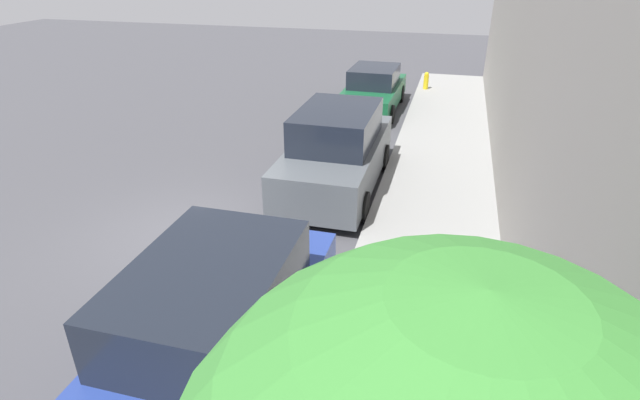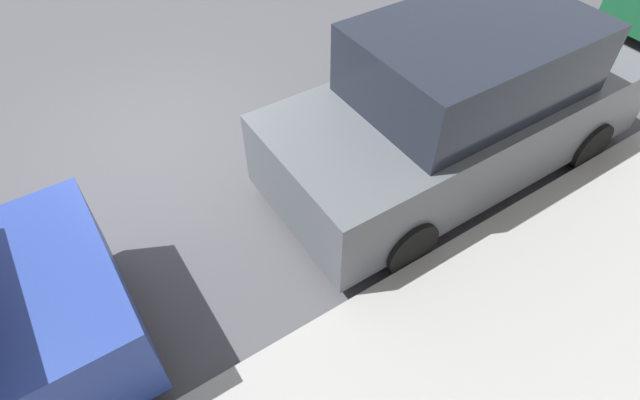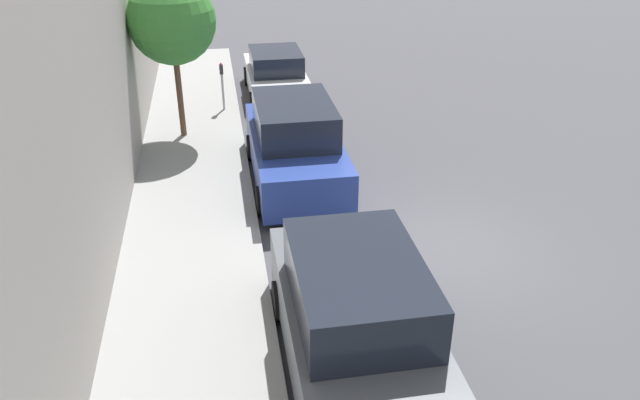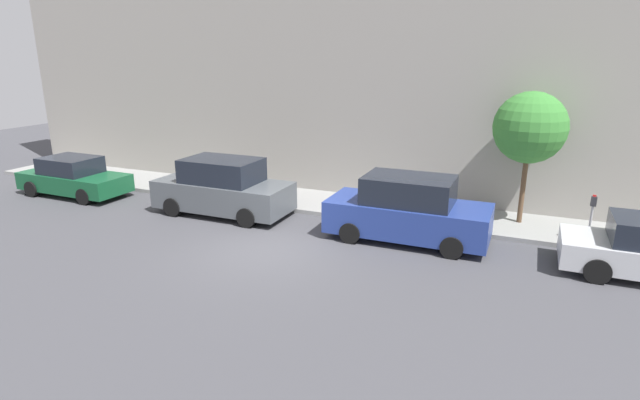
# 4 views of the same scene
# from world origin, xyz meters

# --- Properties ---
(ground_plane) EXTENTS (60.00, 60.00, 0.00)m
(ground_plane) POSITION_xyz_m (0.00, 0.00, 0.00)
(ground_plane) COLOR #424247
(sidewalk) EXTENTS (2.69, 32.00, 0.15)m
(sidewalk) POSITION_xyz_m (4.85, 0.00, 0.07)
(sidewalk) COLOR gray
(sidewalk) RESTS_ON ground_plane
(parked_suv_second) EXTENTS (2.08, 4.80, 1.98)m
(parked_suv_second) POSITION_xyz_m (2.44, -3.52, 0.93)
(parked_suv_second) COLOR navy
(parked_suv_second) RESTS_ON ground_plane
(parked_suv_third) EXTENTS (2.08, 4.80, 1.98)m
(parked_suv_third) POSITION_xyz_m (2.45, 3.05, 0.93)
(parked_suv_third) COLOR #4C5156
(parked_suv_third) RESTS_ON ground_plane
(parked_sedan_fourth) EXTENTS (1.92, 4.53, 1.54)m
(parked_sedan_fourth) POSITION_xyz_m (2.17, 9.92, 0.73)
(parked_sedan_fourth) COLOR #14512D
(parked_sedan_fourth) RESTS_ON ground_plane
(fire_hydrant) EXTENTS (0.20, 0.20, 0.69)m
(fire_hydrant) POSITION_xyz_m (3.85, 12.99, 0.49)
(fire_hydrant) COLOR gold
(fire_hydrant) RESTS_ON sidewalk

